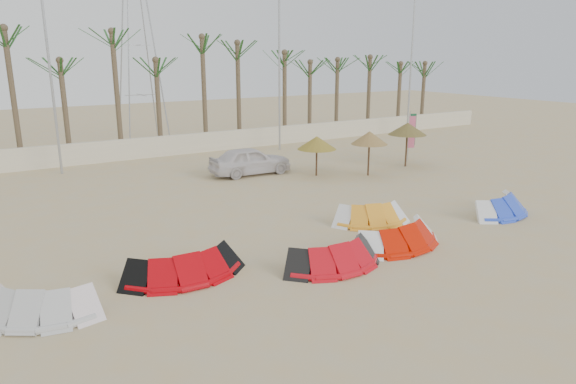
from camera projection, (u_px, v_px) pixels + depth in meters
ground at (397, 281)px, 14.91m from camera, size 120.00×120.00×0.00m
boundary_wall at (156, 147)px, 32.80m from camera, size 60.00×0.30×1.30m
palm_line at (153, 53)px, 32.87m from camera, size 52.00×4.00×7.70m
lamp_b at (50, 66)px, 26.80m from camera, size 1.25×0.14×11.00m
lamp_c at (280, 64)px, 33.92m from camera, size 1.25×0.14×11.00m
lamp_d at (412, 62)px, 40.02m from camera, size 1.25×0.14×11.00m
pylon at (145, 142)px, 38.40m from camera, size 3.00×3.00×14.00m
kite_grey at (34, 299)px, 12.89m from camera, size 3.65×2.79×0.90m
kite_red_left at (180, 262)px, 15.21m from camera, size 3.61×1.61×0.90m
kite_red_mid at (329, 252)px, 15.93m from camera, size 3.38×1.62×0.90m
kite_red_right at (394, 233)px, 17.68m from camera, size 3.69×1.81×0.90m
kite_orange at (367, 212)px, 19.96m from camera, size 3.31×2.28×0.90m
kite_blue at (496, 203)px, 21.14m from camera, size 3.41×2.02×0.90m
parasol_left at (317, 143)px, 27.36m from camera, size 2.10×2.10×2.15m
parasol_mid at (369, 138)px, 27.36m from camera, size 1.97×1.97×2.41m
parasol_right at (407, 129)px, 29.58m from camera, size 2.22×2.22×2.57m
flag_pink at (410, 133)px, 30.97m from camera, size 0.44×0.17×2.96m
flag_green at (411, 131)px, 31.67m from camera, size 0.44×0.13×3.02m
car at (250, 161)px, 27.94m from camera, size 4.54×1.97×1.52m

